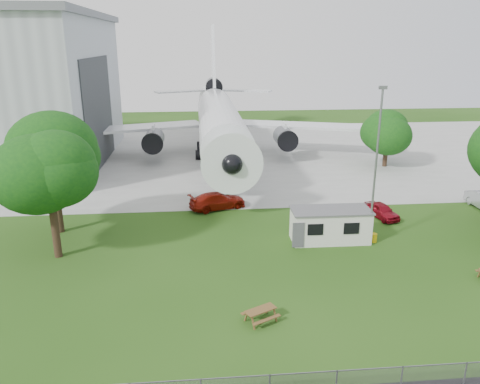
{
  "coord_description": "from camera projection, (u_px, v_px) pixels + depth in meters",
  "views": [
    {
      "loc": [
        -4.81,
        -26.18,
        15.12
      ],
      "look_at": [
        -1.72,
        8.0,
        4.0
      ],
      "focal_mm": 35.0,
      "sensor_mm": 36.0,
      "label": 1
    }
  ],
  "objects": [
    {
      "name": "ground",
      "position": [
        278.0,
        289.0,
        29.87
      ],
      "size": [
        160.0,
        160.0,
        0.0
      ],
      "primitive_type": "plane",
      "color": "#355D1D"
    },
    {
      "name": "concrete_apron",
      "position": [
        233.0,
        153.0,
        65.87
      ],
      "size": [
        120.0,
        46.0,
        0.03
      ],
      "primitive_type": "cube",
      "color": "#B7B7B2",
      "rests_on": "ground"
    },
    {
      "name": "airliner",
      "position": [
        219.0,
        119.0,
        62.05
      ],
      "size": [
        46.36,
        47.73,
        17.69
      ],
      "color": "white",
      "rests_on": "ground"
    },
    {
      "name": "site_cabin",
      "position": [
        330.0,
        225.0,
        36.77
      ],
      "size": [
        6.76,
        2.75,
        2.62
      ],
      "color": "silver",
      "rests_on": "ground"
    },
    {
      "name": "picnic_west",
      "position": [
        261.0,
        321.0,
        26.47
      ],
      "size": [
        2.29,
        2.16,
        0.76
      ],
      "primitive_type": null,
      "rotation": [
        0.0,
        0.0,
        0.48
      ],
      "color": "brown",
      "rests_on": "ground"
    },
    {
      "name": "lamp_mast",
      "position": [
        375.0,
        170.0,
        34.6
      ],
      "size": [
        0.16,
        0.16,
        12.0
      ],
      "primitive_type": "cylinder",
      "color": "slate",
      "rests_on": "ground"
    },
    {
      "name": "tree_west_big",
      "position": [
        51.0,
        154.0,
        36.86
      ],
      "size": [
        8.37,
        8.37,
        10.78
      ],
      "color": "#382619",
      "rests_on": "ground"
    },
    {
      "name": "tree_west_small",
      "position": [
        48.0,
        173.0,
        32.44
      ],
      "size": [
        6.76,
        6.76,
        9.77
      ],
      "color": "#382619",
      "rests_on": "ground"
    },
    {
      "name": "tree_far_apron",
      "position": [
        388.0,
        133.0,
        57.77
      ],
      "size": [
        6.34,
        6.34,
        7.46
      ],
      "color": "#382619",
      "rests_on": "ground"
    },
    {
      "name": "car_ne_hatch",
      "position": [
        381.0,
        211.0,
        41.74
      ],
      "size": [
        2.56,
        4.14,
        1.32
      ],
      "primitive_type": "imported",
      "rotation": [
        0.0,
        0.0,
        0.28
      ],
      "color": "maroon",
      "rests_on": "ground"
    },
    {
      "name": "car_apron_van",
      "position": [
        217.0,
        201.0,
        43.96
      ],
      "size": [
        5.77,
        3.81,
        1.55
      ],
      "primitive_type": "imported",
      "rotation": [
        0.0,
        0.0,
        1.9
      ],
      "color": "maroon",
      "rests_on": "ground"
    }
  ]
}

